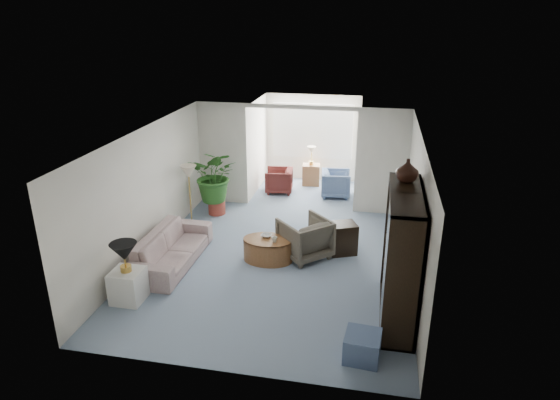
% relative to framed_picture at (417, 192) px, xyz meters
% --- Properties ---
extents(floor, '(6.00, 6.00, 0.00)m').
position_rel_framed_picture_xyz_m(floor, '(-2.46, 0.10, -1.70)').
color(floor, '#8299AB').
rests_on(floor, ground).
extents(sunroom_floor, '(2.60, 2.60, 0.00)m').
position_rel_framed_picture_xyz_m(sunroom_floor, '(-2.46, 4.20, -1.70)').
color(sunroom_floor, '#8299AB').
rests_on(sunroom_floor, ground).
extents(back_pier_left, '(1.20, 0.12, 2.50)m').
position_rel_framed_picture_xyz_m(back_pier_left, '(-4.36, 3.10, -0.45)').
color(back_pier_left, silver).
rests_on(back_pier_left, ground).
extents(back_pier_right, '(1.20, 0.12, 2.50)m').
position_rel_framed_picture_xyz_m(back_pier_right, '(-0.56, 3.10, -0.45)').
color(back_pier_right, silver).
rests_on(back_pier_right, ground).
extents(back_header, '(2.60, 0.12, 0.10)m').
position_rel_framed_picture_xyz_m(back_header, '(-2.46, 3.10, 0.75)').
color(back_header, silver).
rests_on(back_header, back_pier_left).
extents(window_pane, '(2.20, 0.02, 1.50)m').
position_rel_framed_picture_xyz_m(window_pane, '(-2.46, 5.28, -0.30)').
color(window_pane, white).
extents(window_blinds, '(2.20, 0.02, 1.50)m').
position_rel_framed_picture_xyz_m(window_blinds, '(-2.46, 5.25, -0.30)').
color(window_blinds, white).
extents(framed_picture, '(0.04, 0.50, 0.40)m').
position_rel_framed_picture_xyz_m(framed_picture, '(0.00, 0.00, 0.00)').
color(framed_picture, '#B1A38D').
extents(sofa, '(0.87, 2.19, 0.64)m').
position_rel_framed_picture_xyz_m(sofa, '(-4.37, -0.19, -1.38)').
color(sofa, beige).
rests_on(sofa, ground).
extents(end_table, '(0.50, 0.50, 0.55)m').
position_rel_framed_picture_xyz_m(end_table, '(-4.57, -1.54, -1.43)').
color(end_table, white).
rests_on(end_table, ground).
extents(table_lamp, '(0.44, 0.44, 0.30)m').
position_rel_framed_picture_xyz_m(table_lamp, '(-4.57, -1.54, -0.80)').
color(table_lamp, black).
rests_on(table_lamp, end_table).
extents(floor_lamp, '(0.36, 0.36, 0.28)m').
position_rel_framed_picture_xyz_m(floor_lamp, '(-4.66, 1.60, -0.45)').
color(floor_lamp, beige).
rests_on(floor_lamp, ground).
extents(coffee_table, '(1.12, 1.12, 0.45)m').
position_rel_framed_picture_xyz_m(coffee_table, '(-2.61, 0.28, -1.47)').
color(coffee_table, brown).
rests_on(coffee_table, ground).
extents(coffee_bowl, '(0.24, 0.24, 0.05)m').
position_rel_framed_picture_xyz_m(coffee_bowl, '(-2.66, 0.38, -1.22)').
color(coffee_bowl, beige).
rests_on(coffee_bowl, coffee_table).
extents(coffee_cup, '(0.13, 0.13, 0.10)m').
position_rel_framed_picture_xyz_m(coffee_cup, '(-2.46, 0.18, -1.20)').
color(coffee_cup, '#BCBAA5').
rests_on(coffee_cup, coffee_table).
extents(wingback_chair, '(1.21, 1.21, 0.79)m').
position_rel_framed_picture_xyz_m(wingback_chair, '(-1.95, 0.58, -1.30)').
color(wingback_chair, '#61594C').
rests_on(wingback_chair, ground).
extents(side_table_dark, '(0.64, 0.59, 0.63)m').
position_rel_framed_picture_xyz_m(side_table_dark, '(-1.25, 0.88, -1.39)').
color(side_table_dark, black).
rests_on(side_table_dark, ground).
extents(entertainment_cabinet, '(0.50, 1.86, 2.07)m').
position_rel_framed_picture_xyz_m(entertainment_cabinet, '(-0.23, -1.10, -0.67)').
color(entertainment_cabinet, black).
rests_on(entertainment_cabinet, ground).
extents(cabinet_urn, '(0.34, 0.34, 0.36)m').
position_rel_framed_picture_xyz_m(cabinet_urn, '(-0.23, -0.60, 0.54)').
color(cabinet_urn, black).
rests_on(cabinet_urn, entertainment_cabinet).
extents(ottoman, '(0.52, 0.52, 0.38)m').
position_rel_framed_picture_xyz_m(ottoman, '(-0.71, -2.26, -1.51)').
color(ottoman, slate).
rests_on(ottoman, ground).
extents(plant_pot, '(0.40, 0.40, 0.32)m').
position_rel_framed_picture_xyz_m(plant_pot, '(-4.31, 2.33, -1.54)').
color(plant_pot, '#95372B').
rests_on(plant_pot, ground).
extents(house_plant, '(1.14, 0.99, 1.27)m').
position_rel_framed_picture_xyz_m(house_plant, '(-4.31, 2.33, -0.75)').
color(house_plant, '#295F20').
rests_on(house_plant, plant_pot).
extents(sunroom_chair_blue, '(0.81, 0.80, 0.67)m').
position_rel_framed_picture_xyz_m(sunroom_chair_blue, '(-1.66, 4.07, -1.36)').
color(sunroom_chair_blue, slate).
rests_on(sunroom_chair_blue, ground).
extents(sunroom_chair_maroon, '(0.77, 0.75, 0.64)m').
position_rel_framed_picture_xyz_m(sunroom_chair_maroon, '(-3.16, 4.07, -1.38)').
color(sunroom_chair_maroon, maroon).
rests_on(sunroom_chair_maroon, ground).
extents(sunroom_table, '(0.51, 0.41, 0.57)m').
position_rel_framed_picture_xyz_m(sunroom_table, '(-2.41, 4.82, -1.41)').
color(sunroom_table, brown).
rests_on(sunroom_table, ground).
extents(shelf_clutter, '(0.30, 1.16, 1.06)m').
position_rel_framed_picture_xyz_m(shelf_clutter, '(-0.28, -1.16, -0.61)').
color(shelf_clutter, '#5B5855').
rests_on(shelf_clutter, entertainment_cabinet).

